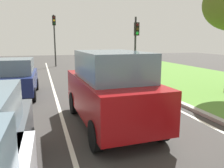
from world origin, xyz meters
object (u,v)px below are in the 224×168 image
at_px(car_suv_ahead, 110,88).
at_px(traffic_light_near_right, 136,38).
at_px(car_hatchback_far, 17,78).
at_px(traffic_light_far_median, 54,31).

bearing_deg(car_suv_ahead, traffic_light_near_right, 61.04).
bearing_deg(car_hatchback_far, traffic_light_near_right, 29.88).
height_order(car_suv_ahead, traffic_light_near_right, traffic_light_near_right).
bearing_deg(car_hatchback_far, traffic_light_far_median, 80.34).
xyz_separation_m(car_suv_ahead, traffic_light_near_right, (4.61, 8.89, 1.61)).
relative_size(car_hatchback_far, traffic_light_near_right, 0.89).
height_order(car_hatchback_far, traffic_light_far_median, traffic_light_far_median).
relative_size(traffic_light_near_right, traffic_light_far_median, 0.84).
height_order(car_suv_ahead, car_hatchback_far, car_suv_ahead).
xyz_separation_m(traffic_light_near_right, traffic_light_far_median, (-5.12, 8.20, 0.68)).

